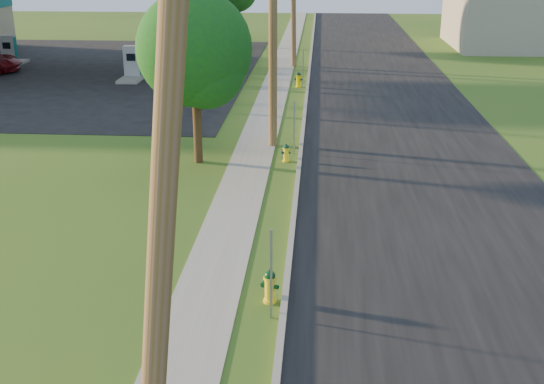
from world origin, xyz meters
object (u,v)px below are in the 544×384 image
(tree_verge, at_px, (197,54))
(hydrant_near, at_px, (270,286))
(fuel_pump_ne, at_px, (133,67))
(hydrant_mid, at_px, (286,153))
(utility_pole_near, at_px, (164,181))
(utility_pole_mid, at_px, (273,13))
(fuel_pump_sw, at_px, (9,54))
(fuel_pump_se, at_px, (149,56))
(hydrant_far, at_px, (299,80))

(tree_verge, xyz_separation_m, hydrant_near, (3.17, -9.81, -3.45))
(fuel_pump_ne, xyz_separation_m, hydrant_mid, (9.51, -14.99, -0.40))
(tree_verge, bearing_deg, utility_pole_near, -81.30)
(utility_pole_mid, xyz_separation_m, fuel_pump_sw, (-17.90, 17.00, -4.23))
(hydrant_near, bearing_deg, fuel_pump_sw, 122.66)
(fuel_pump_sw, relative_size, fuel_pump_se, 1.00)
(hydrant_near, height_order, hydrant_far, hydrant_far)
(fuel_pump_sw, distance_m, fuel_pump_se, 9.00)
(hydrant_mid, bearing_deg, tree_verge, -173.59)
(utility_pole_mid, bearing_deg, tree_verge, -135.80)
(tree_verge, distance_m, hydrant_far, 14.52)
(utility_pole_mid, relative_size, hydrant_mid, 14.79)
(utility_pole_near, relative_size, utility_pole_mid, 0.97)
(fuel_pump_sw, distance_m, hydrant_mid, 26.52)
(fuel_pump_se, height_order, hydrant_far, fuel_pump_se)
(utility_pole_near, xyz_separation_m, utility_pole_mid, (-0.00, 18.00, 0.15))
(utility_pole_near, bearing_deg, tree_verge, 98.70)
(utility_pole_mid, relative_size, tree_verge, 1.64)
(fuel_pump_ne, distance_m, hydrant_far, 9.63)
(hydrant_far, bearing_deg, fuel_pump_sw, 163.32)
(hydrant_mid, bearing_deg, fuel_pump_sw, 134.27)
(fuel_pump_se, bearing_deg, fuel_pump_ne, -90.00)
(fuel_pump_sw, bearing_deg, hydrant_far, -16.68)
(fuel_pump_se, height_order, hydrant_mid, fuel_pump_se)
(utility_pole_near, bearing_deg, hydrant_mid, 87.81)
(hydrant_far, bearing_deg, utility_pole_mid, -93.01)
(fuel_pump_se, xyz_separation_m, hydrant_far, (9.50, -5.54, -0.32))
(utility_pole_near, bearing_deg, fuel_pump_ne, 106.02)
(fuel_pump_ne, bearing_deg, hydrant_near, -68.95)
(utility_pole_mid, xyz_separation_m, fuel_pump_se, (-8.90, 17.00, -4.23))
(fuel_pump_sw, bearing_deg, fuel_pump_se, 0.00)
(utility_pole_mid, height_order, fuel_pump_ne, utility_pole_mid)
(utility_pole_mid, distance_m, hydrant_mid, 5.08)
(utility_pole_near, relative_size, hydrant_far, 11.41)
(tree_verge, relative_size, hydrant_far, 7.18)
(hydrant_near, distance_m, hydrant_mid, 10.14)
(hydrant_near, xyz_separation_m, hydrant_far, (-0.17, 23.59, 0.02))
(hydrant_far, bearing_deg, utility_pole_near, -91.17)
(utility_pole_near, xyz_separation_m, tree_verge, (-2.40, 15.67, -0.97))
(fuel_pump_ne, distance_m, fuel_pump_sw, 9.85)
(fuel_pump_se, distance_m, hydrant_far, 11.01)
(utility_pole_mid, bearing_deg, utility_pole_near, -90.00)
(utility_pole_mid, height_order, hydrant_near, utility_pole_mid)
(utility_pole_near, xyz_separation_m, fuel_pump_se, (-8.90, 35.00, -4.08))
(utility_pole_near, bearing_deg, fuel_pump_se, 104.27)
(fuel_pump_ne, xyz_separation_m, hydrant_near, (9.67, -25.14, -0.34))
(utility_pole_near, height_order, hydrant_near, utility_pole_near)
(utility_pole_near, height_order, hydrant_mid, utility_pole_near)
(utility_pole_mid, relative_size, hydrant_near, 12.48)
(utility_pole_near, height_order, fuel_pump_se, utility_pole_near)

